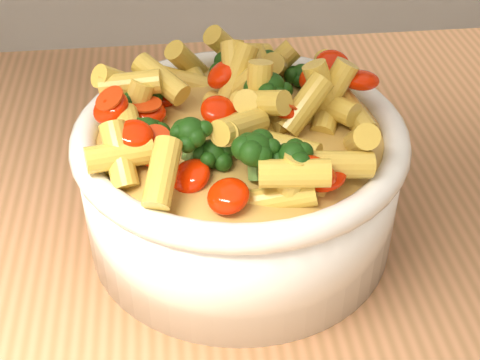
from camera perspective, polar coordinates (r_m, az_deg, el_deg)
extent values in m
cube|color=#B7794E|center=(0.61, 5.01, -6.38)|extent=(1.20, 0.80, 0.04)
cylinder|color=white|center=(0.57, 0.00, -0.42)|extent=(0.26, 0.26, 0.10)
ellipsoid|color=white|center=(0.59, 0.00, -2.89)|extent=(0.24, 0.24, 0.04)
torus|color=white|center=(0.54, 0.00, 3.95)|extent=(0.27, 0.27, 0.02)
ellipsoid|color=#EBBE50|center=(0.54, 0.00, 3.95)|extent=(0.23, 0.23, 0.03)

